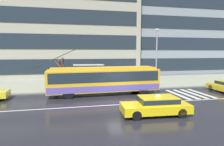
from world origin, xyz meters
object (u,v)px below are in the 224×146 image
object	(u,v)px
street_tree_bare	(62,71)
bus_shelter	(88,70)
street_lamp	(157,52)
pedestrian_at_shelter	(73,73)
pedestrian_approaching_curb	(64,74)
taxi_oncoming_near	(156,105)
trolleybus	(104,79)
pedestrian_walking_past	(57,75)

from	to	relation	value
street_tree_bare	bus_shelter	bearing A→B (deg)	3.24
street_lamp	street_tree_bare	world-z (taller)	street_lamp
pedestrian_at_shelter	pedestrian_approaching_curb	size ratio (longest dim) A/B	1.00
pedestrian_approaching_curb	street_tree_bare	world-z (taller)	street_tree_bare
taxi_oncoming_near	street_lamp	world-z (taller)	street_lamp
street_lamp	bus_shelter	bearing A→B (deg)	171.72
trolleybus	pedestrian_approaching_curb	distance (m)	5.27
trolleybus	street_lamp	world-z (taller)	street_lamp
taxi_oncoming_near	pedestrian_walking_past	size ratio (longest dim) A/B	2.32
pedestrian_approaching_curb	pedestrian_walking_past	distance (m)	1.20
bus_shelter	pedestrian_at_shelter	xyz separation A→B (m)	(-1.81, -0.18, -0.31)
street_tree_bare	taxi_oncoming_near	bearing A→B (deg)	-58.03
taxi_oncoming_near	bus_shelter	size ratio (longest dim) A/B	1.32
pedestrian_approaching_curb	street_tree_bare	distance (m)	0.63
taxi_oncoming_near	bus_shelter	bearing A→B (deg)	108.65
taxi_oncoming_near	pedestrian_approaching_curb	size ratio (longest dim) A/B	2.33
pedestrian_walking_past	street_lamp	world-z (taller)	street_lamp
taxi_oncoming_near	pedestrian_at_shelter	xyz separation A→B (m)	(-5.48, 10.68, 1.07)
trolleybus	pedestrian_walking_past	distance (m)	5.31
trolleybus	pedestrian_at_shelter	bearing A→B (deg)	129.18
street_lamp	street_tree_bare	bearing A→B (deg)	174.80
taxi_oncoming_near	pedestrian_approaching_curb	xyz separation A→B (m)	(-6.51, 10.19, 1.05)
pedestrian_at_shelter	street_lamp	world-z (taller)	street_lamp
trolleybus	bus_shelter	bearing A→B (deg)	107.77
taxi_oncoming_near	pedestrian_approaching_curb	world-z (taller)	pedestrian_approaching_curb
pedestrian_approaching_curb	street_tree_bare	size ratio (longest dim) A/B	0.58
trolleybus	street_tree_bare	distance (m)	5.74
taxi_oncoming_near	street_tree_bare	world-z (taller)	street_tree_bare
pedestrian_approaching_curb	street_lamp	size ratio (longest dim) A/B	0.29
trolleybus	pedestrian_walking_past	size ratio (longest dim) A/B	6.08
bus_shelter	street_tree_bare	size ratio (longest dim) A/B	1.02
bus_shelter	pedestrian_at_shelter	bearing A→B (deg)	-174.46
bus_shelter	pedestrian_at_shelter	distance (m)	1.85
pedestrian_at_shelter	street_tree_bare	xyz separation A→B (m)	(-1.19, 0.01, 0.34)
trolleybus	pedestrian_walking_past	xyz separation A→B (m)	(-4.78, 2.30, 0.28)
trolleybus	street_tree_bare	world-z (taller)	trolleybus
trolleybus	pedestrian_approaching_curb	xyz separation A→B (m)	(-4.11, 3.29, 0.24)
pedestrian_at_shelter	pedestrian_walking_past	size ratio (longest dim) A/B	1.00
bus_shelter	pedestrian_walking_past	xyz separation A→B (m)	(-3.51, -1.66, -0.28)
taxi_oncoming_near	pedestrian_at_shelter	size ratio (longest dim) A/B	2.32
trolleybus	bus_shelter	world-z (taller)	trolleybus
pedestrian_approaching_curb	pedestrian_walking_past	xyz separation A→B (m)	(-0.67, -0.99, 0.04)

